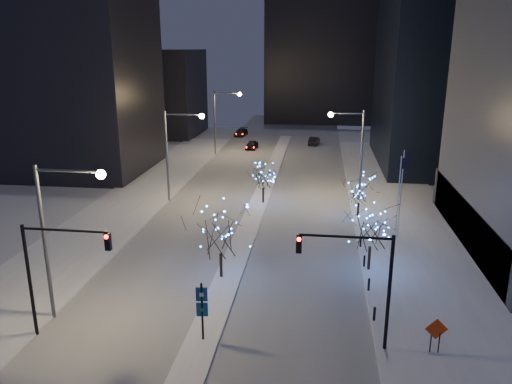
% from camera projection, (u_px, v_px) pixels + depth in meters
% --- Properties ---
extents(ground, '(160.00, 160.00, 0.00)m').
position_uv_depth(ground, '(200.00, 347.00, 28.70)').
color(ground, silver).
rests_on(ground, ground).
extents(road, '(20.00, 130.00, 0.02)m').
position_uv_depth(road, '(266.00, 185.00, 62.00)').
color(road, '#B1B7C1').
rests_on(road, ground).
extents(median, '(2.00, 80.00, 0.15)m').
position_uv_depth(median, '(261.00, 196.00, 57.23)').
color(median, white).
rests_on(median, ground).
extents(east_sidewalk, '(10.00, 90.00, 0.15)m').
position_uv_depth(east_sidewalk, '(410.00, 233.00, 45.86)').
color(east_sidewalk, white).
rests_on(east_sidewalk, ground).
extents(west_sidewalk, '(8.00, 90.00, 0.15)m').
position_uv_depth(west_sidewalk, '(109.00, 220.00, 49.44)').
color(west_sidewalk, white).
rests_on(west_sidewalk, ground).
extents(filler_west_near, '(22.00, 18.00, 24.00)m').
position_uv_depth(filler_west_near, '(63.00, 82.00, 66.84)').
color(filler_west_near, black).
rests_on(filler_west_near, ground).
extents(filler_west_far, '(18.00, 16.00, 16.00)m').
position_uv_depth(filler_west_far, '(152.00, 93.00, 96.26)').
color(filler_west_far, black).
rests_on(filler_west_far, ground).
extents(horizon_block, '(24.00, 14.00, 42.00)m').
position_uv_depth(horizon_block, '(322.00, 25.00, 109.60)').
color(horizon_block, black).
rests_on(horizon_block, ground).
extents(street_lamp_w_near, '(4.40, 0.56, 10.00)m').
position_uv_depth(street_lamp_w_near, '(59.00, 222.00, 29.87)').
color(street_lamp_w_near, '#595E66').
rests_on(street_lamp_w_near, ground).
extents(street_lamp_w_mid, '(4.40, 0.56, 10.00)m').
position_uv_depth(street_lamp_w_mid, '(176.00, 144.00, 53.67)').
color(street_lamp_w_mid, '#595E66').
rests_on(street_lamp_w_mid, ground).
extents(street_lamp_w_far, '(4.40, 0.56, 10.00)m').
position_uv_depth(street_lamp_w_far, '(221.00, 114.00, 77.46)').
color(street_lamp_w_far, '#595E66').
rests_on(street_lamp_w_far, ground).
extents(street_lamp_east, '(3.90, 0.56, 10.00)m').
position_uv_depth(street_lamp_east, '(353.00, 144.00, 54.19)').
color(street_lamp_east, '#595E66').
rests_on(street_lamp_east, ground).
extents(traffic_signal_west, '(5.26, 0.43, 7.00)m').
position_uv_depth(traffic_signal_west, '(53.00, 263.00, 28.40)').
color(traffic_signal_west, black).
rests_on(traffic_signal_west, ground).
extents(traffic_signal_east, '(5.26, 0.43, 7.00)m').
position_uv_depth(traffic_signal_east, '(361.00, 273.00, 27.21)').
color(traffic_signal_east, black).
rests_on(traffic_signal_east, ground).
extents(flagpoles, '(1.35, 2.60, 8.00)m').
position_uv_depth(flagpoles, '(401.00, 192.00, 42.12)').
color(flagpoles, silver).
rests_on(flagpoles, east_sidewalk).
extents(bollards, '(0.16, 12.16, 0.90)m').
position_uv_depth(bollards, '(366.00, 272.00, 36.79)').
color(bollards, black).
rests_on(bollards, east_sidewalk).
extents(car_near, '(1.97, 4.19, 1.39)m').
position_uv_depth(car_near, '(252.00, 145.00, 83.56)').
color(car_near, black).
rests_on(car_near, ground).
extents(car_mid, '(2.10, 4.41, 1.40)m').
position_uv_depth(car_mid, '(314.00, 141.00, 87.30)').
color(car_mid, black).
rests_on(car_mid, ground).
extents(car_far, '(2.41, 4.86, 1.36)m').
position_uv_depth(car_far, '(241.00, 132.00, 95.87)').
color(car_far, '#222127').
rests_on(car_far, ground).
extents(holiday_tree_median_near, '(4.90, 4.90, 5.72)m').
position_uv_depth(holiday_tree_median_near, '(220.00, 231.00, 36.13)').
color(holiday_tree_median_near, black).
rests_on(holiday_tree_median_near, median).
extents(holiday_tree_median_far, '(4.26, 4.26, 4.45)m').
position_uv_depth(holiday_tree_median_far, '(263.00, 176.00, 53.90)').
color(holiday_tree_median_far, black).
rests_on(holiday_tree_median_far, median).
extents(holiday_tree_plaza_near, '(4.45, 4.45, 5.27)m').
position_uv_depth(holiday_tree_plaza_near, '(371.00, 228.00, 37.40)').
color(holiday_tree_plaza_near, black).
rests_on(holiday_tree_plaza_near, east_sidewalk).
extents(holiday_tree_plaza_far, '(4.04, 4.04, 4.38)m').
position_uv_depth(holiday_tree_plaza_far, '(359.00, 190.00, 49.58)').
color(holiday_tree_plaza_far, black).
rests_on(holiday_tree_plaza_far, east_sidewalk).
extents(wayfinding_sign, '(0.67, 0.16, 3.75)m').
position_uv_depth(wayfinding_sign, '(202.00, 306.00, 28.60)').
color(wayfinding_sign, black).
rests_on(wayfinding_sign, ground).
extents(construction_sign, '(1.28, 0.16, 2.11)m').
position_uv_depth(construction_sign, '(436.00, 332.00, 27.60)').
color(construction_sign, black).
rests_on(construction_sign, east_sidewalk).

